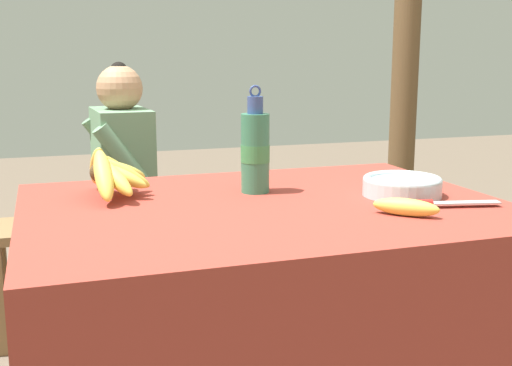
{
  "coord_description": "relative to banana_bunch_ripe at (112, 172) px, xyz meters",
  "views": [
    {
      "loc": [
        -0.49,
        -1.41,
        1.1
      ],
      "look_at": [
        -0.01,
        0.05,
        0.79
      ],
      "focal_mm": 45.0,
      "sensor_mm": 36.0,
      "label": 1
    }
  ],
  "objects": [
    {
      "name": "banana_bunch_green",
      "position": [
        0.98,
        0.96,
        -0.31
      ],
      "size": [
        0.15,
        0.24,
        0.11
      ],
      "color": "#4C381E",
      "rests_on": "wooden_bench"
    },
    {
      "name": "serving_bowl",
      "position": [
        0.69,
        -0.21,
        -0.04
      ],
      "size": [
        0.2,
        0.2,
        0.05
      ],
      "color": "silver",
      "rests_on": "market_counter"
    },
    {
      "name": "seated_vendor",
      "position": [
        0.08,
        0.93,
        -0.19
      ],
      "size": [
        0.41,
        0.4,
        1.08
      ],
      "rotation": [
        0.0,
        0.0,
        3.19
      ],
      "color": "#473828",
      "rests_on": "ground_plane"
    },
    {
      "name": "market_counter",
      "position": [
        0.34,
        -0.18,
        -0.44
      ],
      "size": [
        1.13,
        0.85,
        0.75
      ],
      "color": "maroon",
      "rests_on": "ground_plane"
    },
    {
      "name": "water_bottle",
      "position": [
        0.36,
        -0.05,
        0.04
      ],
      "size": [
        0.07,
        0.07,
        0.27
      ],
      "color": "#337556",
      "rests_on": "market_counter"
    },
    {
      "name": "support_post_far",
      "position": [
        1.59,
        1.28,
        0.42
      ],
      "size": [
        0.13,
        0.13,
        2.47
      ],
      "color": "brown",
      "rests_on": "ground_plane"
    },
    {
      "name": "wooden_bench",
      "position": [
        0.45,
        0.96,
        -0.43
      ],
      "size": [
        1.82,
        0.32,
        0.46
      ],
      "color": "brown",
      "rests_on": "ground_plane"
    },
    {
      "name": "banana_bunch_ripe",
      "position": [
        0.0,
        0.0,
        0.0
      ],
      "size": [
        0.16,
        0.28,
        0.14
      ],
      "color": "#4C381E",
      "rests_on": "market_counter"
    },
    {
      "name": "loose_banana_front",
      "position": [
        0.59,
        -0.39,
        -0.05
      ],
      "size": [
        0.13,
        0.13,
        0.04
      ],
      "rotation": [
        0.0,
        0.0,
        -0.77
      ],
      "color": "#E0C64C",
      "rests_on": "market_counter"
    },
    {
      "name": "knife",
      "position": [
        0.71,
        -0.35,
        -0.05
      ],
      "size": [
        0.22,
        0.07,
        0.02
      ],
      "rotation": [
        0.0,
        0.0,
        -0.23
      ],
      "color": "#BCBCC1",
      "rests_on": "market_counter"
    }
  ]
}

